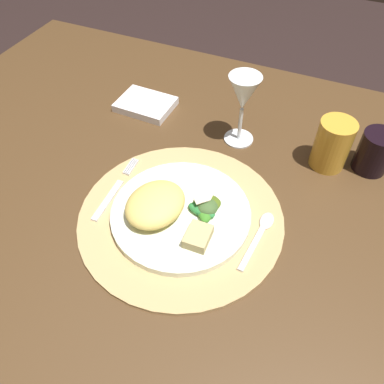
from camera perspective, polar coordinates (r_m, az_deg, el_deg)
ground_plane at (r=1.38m, az=-0.56°, el=-19.97°), size 6.00×6.00×0.00m
dining_table at (r=0.87m, az=-0.84°, el=-5.92°), size 1.38×0.98×0.72m
placemat at (r=0.71m, az=-1.63°, el=-3.70°), size 0.37×0.37×0.01m
dinner_plate at (r=0.70m, az=-1.65°, el=-3.19°), size 0.25×0.25×0.01m
pasta_serving at (r=0.68m, az=-5.41°, el=-1.79°), size 0.12×0.13×0.04m
salad_greens at (r=0.69m, az=2.09°, el=-2.15°), size 0.06×0.08×0.03m
bread_piece at (r=0.65m, az=0.90°, el=-6.57°), size 0.04×0.05×0.02m
fork at (r=0.75m, az=-11.35°, el=0.17°), size 0.02×0.17×0.00m
spoon at (r=0.69m, az=10.12°, el=-5.68°), size 0.03×0.14×0.01m
napkin at (r=0.95m, az=-6.82°, el=12.66°), size 0.13×0.10×0.02m
wine_glass at (r=0.80m, az=7.56°, el=13.81°), size 0.07×0.07×0.16m
amber_tumbler at (r=0.82m, az=19.92°, el=6.59°), size 0.07×0.07×0.10m
dark_tumbler at (r=0.85m, az=25.30°, el=5.34°), size 0.07×0.07×0.09m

